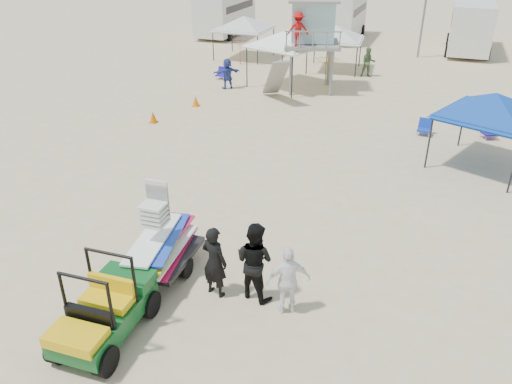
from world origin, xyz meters
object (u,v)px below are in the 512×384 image
(utility_cart, at_px, (101,305))
(lifeguard_tower, at_px, (312,25))
(surf_trailer, at_px, (161,242))
(canopy_blue, at_px, (496,97))
(man_left, at_px, (214,262))

(utility_cart, height_order, lifeguard_tower, lifeguard_tower)
(utility_cart, bearing_deg, surf_trailer, 89.95)
(canopy_blue, bearing_deg, utility_cart, -122.59)
(utility_cart, xyz_separation_m, man_left, (1.52, 2.03, 0.05))
(surf_trailer, distance_m, canopy_blue, 11.92)
(utility_cart, xyz_separation_m, canopy_blue, (7.38, 11.55, 1.69))
(utility_cart, bearing_deg, canopy_blue, 57.41)
(utility_cart, distance_m, canopy_blue, 13.81)
(utility_cart, distance_m, man_left, 2.54)
(utility_cart, relative_size, surf_trailer, 0.94)
(surf_trailer, xyz_separation_m, lifeguard_tower, (-0.79, 16.61, 2.36))
(utility_cart, height_order, surf_trailer, surf_trailer)
(man_left, bearing_deg, lifeguard_tower, -68.99)
(surf_trailer, distance_m, man_left, 1.55)
(utility_cart, distance_m, lifeguard_tower, 19.11)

